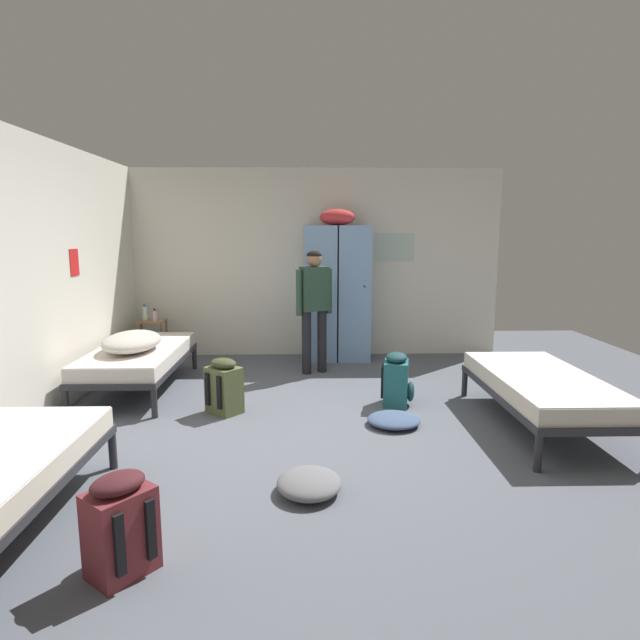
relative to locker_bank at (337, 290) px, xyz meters
The scene contains 15 objects.
ground_plane 2.84m from the locker_bank, 96.32° to the right, with size 9.39×9.39×0.00m, color #565B66.
room_backdrop 2.11m from the locker_bank, 142.90° to the right, with size 5.24×5.93×2.64m.
locker_bank is the anchor object (origin of this frame).
shelf_unit 2.63m from the locker_bank, behind, with size 0.38×0.30×0.57m.
bed_left_rear 2.77m from the locker_bank, 148.31° to the right, with size 0.90×1.90×0.49m.
bed_right 3.22m from the locker_bank, 57.14° to the right, with size 0.90×1.90×0.49m.
bedding_heap 2.83m from the locker_bank, 145.49° to the right, with size 0.59×0.88×0.21m.
person_traveler 0.80m from the locker_bank, 113.80° to the right, with size 0.45×0.32×1.54m.
water_bottle 2.65m from the locker_bank, behind, with size 0.07×0.07×0.22m.
lotion_bottle 2.51m from the locker_bank, behind, with size 0.05×0.05×0.17m.
backpack_maroon 4.94m from the locker_bank, 106.57° to the right, with size 0.42×0.41×0.55m.
backpack_olive 2.62m from the locker_bank, 119.12° to the right, with size 0.41×0.42×0.55m.
backpack_teal 2.19m from the locker_bank, 75.87° to the right, with size 0.38×0.36×0.55m.
clothes_pile_denim 2.78m from the locker_bank, 81.64° to the right, with size 0.49×0.47×0.10m.
clothes_pile_grey 3.98m from the locker_bank, 96.02° to the right, with size 0.45×0.49×0.13m.
Camera 1 is at (-0.12, -4.56, 1.76)m, focal length 29.54 mm.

